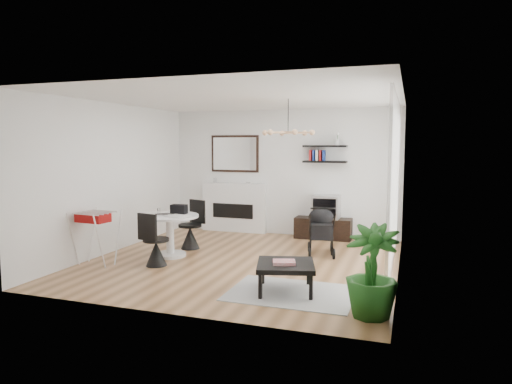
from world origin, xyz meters
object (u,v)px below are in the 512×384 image
(crt_tv, at_px, (326,207))
(drying_rack, at_px, (96,237))
(tv_console, at_px, (323,228))
(dining_table, at_px, (170,229))
(fireplace, at_px, (234,201))
(stroller, at_px, (321,233))
(coffee_table, at_px, (286,266))
(potted_plant, at_px, (372,271))

(crt_tv, distance_m, drying_rack, 4.55)
(tv_console, relative_size, dining_table, 1.16)
(fireplace, relative_size, stroller, 2.36)
(crt_tv, xyz_separation_m, coffee_table, (0.10, -3.58, -0.33))
(stroller, xyz_separation_m, potted_plant, (1.10, -2.76, 0.14))
(stroller, bearing_deg, potted_plant, -81.83)
(potted_plant, bearing_deg, drying_rack, 168.86)
(coffee_table, bearing_deg, potted_plant, -24.96)
(coffee_table, bearing_deg, stroller, 88.63)
(stroller, height_order, coffee_table, stroller)
(tv_console, bearing_deg, coffee_table, -87.47)
(drying_rack, xyz_separation_m, coffee_table, (3.28, -0.34, -0.11))
(fireplace, distance_m, tv_console, 2.10)
(stroller, bearing_deg, fireplace, 132.94)
(stroller, bearing_deg, coffee_table, -104.87)
(crt_tv, height_order, potted_plant, potted_plant)
(crt_tv, bearing_deg, dining_table, -134.57)
(dining_table, bearing_deg, drying_rack, -134.24)
(crt_tv, bearing_deg, potted_plant, -73.12)
(stroller, relative_size, potted_plant, 0.86)
(tv_console, height_order, drying_rack, drying_rack)
(dining_table, xyz_separation_m, drying_rack, (-0.86, -0.88, -0.02))
(coffee_table, bearing_deg, drying_rack, 174.12)
(stroller, height_order, potted_plant, potted_plant)
(fireplace, relative_size, dining_table, 2.15)
(drying_rack, bearing_deg, stroller, 34.66)
(potted_plant, bearing_deg, dining_table, 153.78)
(fireplace, height_order, coffee_table, fireplace)
(drying_rack, height_order, stroller, stroller)
(fireplace, relative_size, drying_rack, 2.45)
(fireplace, relative_size, potted_plant, 2.04)
(drying_rack, distance_m, stroller, 3.83)
(drying_rack, distance_m, potted_plant, 4.52)
(drying_rack, height_order, potted_plant, potted_plant)
(dining_table, bearing_deg, crt_tv, 45.43)
(tv_console, bearing_deg, dining_table, -133.80)
(dining_table, height_order, drying_rack, drying_rack)
(tv_console, bearing_deg, crt_tv, -3.21)
(dining_table, xyz_separation_m, stroller, (2.47, 1.00, -0.09))
(drying_rack, relative_size, stroller, 0.96)
(crt_tv, bearing_deg, stroller, -83.57)
(drying_rack, bearing_deg, dining_table, 50.94)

